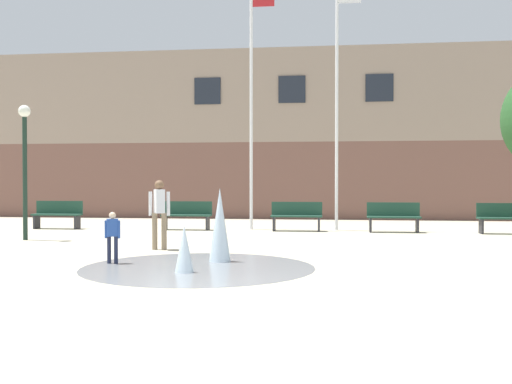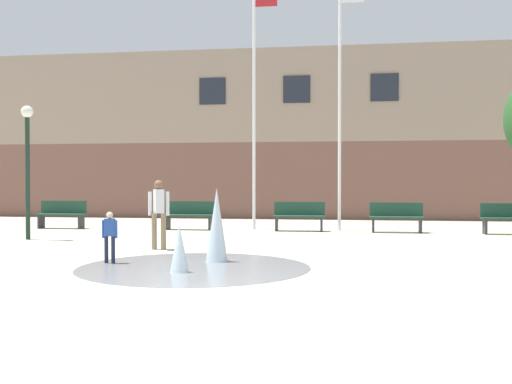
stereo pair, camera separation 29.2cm
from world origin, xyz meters
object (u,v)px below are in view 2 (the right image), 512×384
Objects in this scene: park_bench_left_of_flagpoles at (62,214)px; child_in_fountain at (110,233)px; park_bench_under_left_flagpole at (190,215)px; park_bench_under_right_flagpole at (396,217)px; park_bench_center at (299,216)px; flagpole_left at (255,98)px; lamp_post_left_lane at (27,151)px; park_bench_far_right at (509,218)px; flagpole_right at (341,96)px; teen_by_trashcan at (159,209)px.

park_bench_left_of_flagpoles is 9.07m from child_in_fountain.
park_bench_under_left_flagpole is 6.50m from park_bench_under_right_flagpole.
child_in_fountain reaches higher than park_bench_center.
lamp_post_left_lane is at bearing -142.90° from flagpole_left.
park_bench_under_right_flagpole and park_bench_far_right have the same top height.
park_bench_far_right is at bearing -0.53° from park_bench_left_of_flagpoles.
lamp_post_left_lane reaches higher than park_bench_under_right_flagpole.
park_bench_left_of_flagpoles is 4.19m from lamp_post_left_lane.
park_bench_center is (7.83, 0.09, 0.00)m from park_bench_left_of_flagpoles.
park_bench_far_right is (3.23, -0.13, 0.00)m from park_bench_under_right_flagpole.
flagpole_right is at bearing 172.24° from park_bench_far_right.
lamp_post_left_lane is at bearing 40.45° from teen_by_trashcan.
lamp_post_left_lane is (-7.00, -3.73, 1.89)m from park_bench_center.
teen_by_trashcan is at bearing -117.31° from park_bench_center.
park_bench_under_left_flagpole is 0.20× the size of flagpole_left.
park_bench_left_of_flagpoles and park_bench_far_right have the same top height.
flagpole_right is at bearing 3.40° from park_bench_left_of_flagpoles.
flagpole_left is (6.37, 0.54, 3.78)m from park_bench_left_of_flagpoles.
park_bench_center is 6.16m from teen_by_trashcan.
park_bench_left_of_flagpoles is 1.00× the size of park_bench_far_right.
park_bench_far_right is at bearing -86.97° from teen_by_trashcan.
park_bench_under_left_flagpole is at bearing -174.99° from flagpole_right.
park_bench_under_left_flagpole and park_bench_center have the same top height.
teen_by_trashcan is (0.71, -5.49, 0.45)m from park_bench_under_left_flagpole.
park_bench_left_of_flagpoles is 7.42m from flagpole_left.
park_bench_center is 1.62× the size of child_in_fountain.
park_bench_under_right_flagpole is 1.01× the size of teen_by_trashcan.
park_bench_left_of_flagpoles is 9.88m from flagpole_right.
park_bench_under_right_flagpole is (6.50, -0.12, 0.00)m from park_bench_under_left_flagpole.
flagpole_left is at bearing 4.86° from park_bench_left_of_flagpoles.
lamp_post_left_lane is at bearing -153.17° from flagpole_right.
lamp_post_left_lane is at bearing -77.12° from park_bench_left_of_flagpoles.
flagpole_right is at bearing 19.49° from park_bench_center.
flagpole_right is 9.46m from lamp_post_left_lane.
child_in_fountain is (-6.02, -7.71, 0.10)m from park_bench_under_right_flagpole.
child_in_fountain is 0.62× the size of teen_by_trashcan.
flagpole_right reaches higher than park_bench_left_of_flagpoles.
child_in_fountain reaches higher than park_bench_left_of_flagpoles.
park_bench_under_right_flagpole is at bearing 0.01° from park_bench_left_of_flagpoles.
park_bench_center is at bearing -54.42° from teen_by_trashcan.
teen_by_trashcan reaches higher than park_bench_under_left_flagpole.
park_bench_under_right_flagpole is 5.85m from flagpole_left.
park_bench_under_left_flagpole is 7.84m from child_in_fountain.
lamp_post_left_lane is (0.83, -3.64, 1.89)m from park_bench_left_of_flagpoles.
park_bench_center is 1.00× the size of park_bench_far_right.
teen_by_trashcan is 7.92m from flagpole_right.
park_bench_left_of_flagpoles is 10.80m from park_bench_under_right_flagpole.
child_in_fountain is 0.28× the size of lamp_post_left_lane.
flagpole_right reaches higher than park_bench_under_left_flagpole.
park_bench_under_left_flagpole is 4.32m from flagpole_left.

